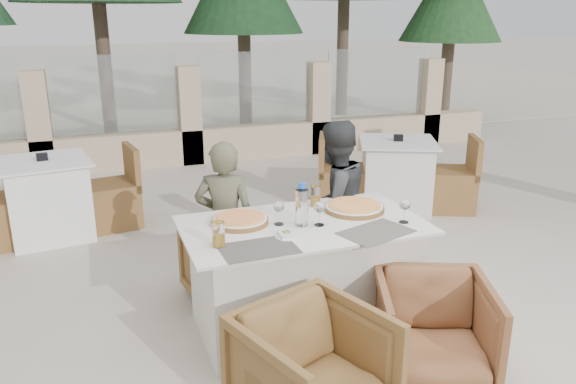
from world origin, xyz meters
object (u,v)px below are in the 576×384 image
object	(u,v)px
olive_dish	(287,234)
armchair_near_left	(314,372)
beer_glass_right	(315,196)
armchair_far_right	(339,245)
dining_table	(303,276)
bg_table_a	(48,199)
wine_glass_corner	(405,209)
wine_glass_centre	(279,211)
diner_left	(225,223)
water_bottle	(302,204)
diner_right	(334,203)
pizza_right	(354,207)
wine_glass_near	(319,212)
bg_table_b	(396,175)
pizza_left	(240,220)
armchair_far_left	(229,264)
beer_glass_left	(219,234)
armchair_near_right	(433,330)

from	to	relation	value
olive_dish	armchair_near_left	bearing A→B (deg)	-99.15
armchair_near_left	olive_dish	bearing A→B (deg)	61.27
beer_glass_right	armchair_far_right	world-z (taller)	beer_glass_right
dining_table	bg_table_a	size ratio (longest dim) A/B	0.98
wine_glass_corner	olive_dish	xyz separation A→B (m)	(-0.82, 0.02, -0.07)
wine_glass_centre	diner_left	bearing A→B (deg)	113.89
water_bottle	beer_glass_right	xyz separation A→B (m)	(0.23, 0.33, -0.07)
water_bottle	diner_left	size ratio (longest dim) A/B	0.23
wine_glass_corner	diner_right	bearing A→B (deg)	99.94
wine_glass_corner	diner_left	bearing A→B (deg)	142.90
pizza_right	diner_left	size ratio (longest dim) A/B	0.34
pizza_right	armchair_far_right	xyz separation A→B (m)	(0.13, 0.52, -0.52)
wine_glass_centre	olive_dish	size ratio (longest dim) A/B	1.67
wine_glass_centre	dining_table	bearing A→B (deg)	-14.19
wine_glass_near	olive_dish	xyz separation A→B (m)	(-0.27, -0.12, -0.07)
wine_glass_corner	diner_left	world-z (taller)	diner_left
olive_dish	diner_left	world-z (taller)	diner_left
diner_left	bg_table_b	distance (m)	2.71
wine_glass_near	olive_dish	distance (m)	0.31
pizza_left	armchair_far_right	bearing A→B (deg)	27.13
wine_glass_near	armchair_far_left	world-z (taller)	wine_glass_near
olive_dish	wine_glass_centre	bearing A→B (deg)	83.57
water_bottle	bg_table_a	bearing A→B (deg)	125.04
diner_right	beer_glass_left	bearing A→B (deg)	17.72
armchair_near_right	pizza_right	bearing A→B (deg)	117.46
water_bottle	wine_glass_centre	bearing A→B (deg)	155.28
pizza_right	water_bottle	size ratio (longest dim) A/B	1.47
dining_table	olive_dish	world-z (taller)	olive_dish
diner_left	bg_table_a	world-z (taller)	diner_left
wine_glass_centre	armchair_far_left	xyz separation A→B (m)	(-0.22, 0.54, -0.58)
diner_left	armchair_far_right	bearing A→B (deg)	-151.84
water_bottle	armchair_far_right	bearing A→B (deg)	48.38
armchair_far_left	bg_table_a	size ratio (longest dim) A/B	0.38
olive_dish	bg_table_b	distance (m)	3.05
wine_glass_centre	armchair_near_left	distance (m)	1.12
wine_glass_corner	dining_table	bearing A→B (deg)	162.02
dining_table	diner_right	bearing A→B (deg)	50.64
bg_table_a	bg_table_b	bearing A→B (deg)	-15.08
armchair_near_right	diner_right	world-z (taller)	diner_right
olive_dish	armchair_near_right	bearing A→B (deg)	-40.17
pizza_right	beer_glass_right	xyz separation A→B (m)	(-0.22, 0.18, 0.05)
wine_glass_centre	wine_glass_corner	bearing A→B (deg)	-17.24
armchair_far_right	wine_glass_corner	bearing A→B (deg)	105.86
wine_glass_centre	beer_glass_right	size ratio (longest dim) A/B	1.23
olive_dish	armchair_near_left	xyz separation A→B (m)	(-0.12, -0.75, -0.47)
pizza_right	armchair_near_left	distance (m)	1.38
armchair_far_right	diner_left	bearing A→B (deg)	15.08
pizza_right	armchair_far_right	distance (m)	0.74
pizza_left	water_bottle	bearing A→B (deg)	-24.49
dining_table	diner_right	distance (m)	0.83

